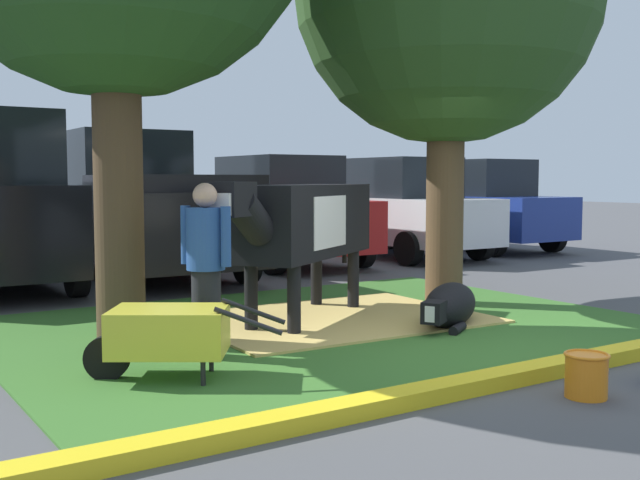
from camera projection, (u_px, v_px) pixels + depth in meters
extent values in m
plane|color=#4C4C4F|center=(462.00, 352.00, 7.09)|extent=(80.00, 80.00, 0.00)
cube|color=#386B28|center=(325.00, 326.00, 8.31)|extent=(6.85, 5.16, 0.02)
cube|color=yellow|center=(518.00, 375.00, 6.04)|extent=(8.05, 0.24, 0.12)
cube|color=tan|center=(335.00, 319.00, 8.63)|extent=(3.29, 2.52, 0.04)
cylinder|color=#4C3823|center=(119.00, 191.00, 7.44)|extent=(0.47, 0.47, 2.97)
cylinder|color=brown|center=(445.00, 202.00, 9.69)|extent=(0.47, 0.47, 2.61)
cube|color=black|center=(306.00, 220.00, 8.57)|extent=(2.30, 1.86, 0.80)
cube|color=white|center=(301.00, 221.00, 8.43)|extent=(1.15, 1.10, 0.56)
cylinder|color=black|center=(250.00, 217.00, 7.34)|extent=(0.71, 0.62, 0.58)
cube|color=black|center=(234.00, 199.00, 7.03)|extent=(0.51, 0.46, 0.32)
cube|color=white|center=(223.00, 204.00, 6.85)|extent=(0.21, 0.23, 0.20)
cylinder|color=black|center=(294.00, 301.00, 7.74)|extent=(0.14, 0.14, 0.74)
cylinder|color=black|center=(251.00, 298.00, 7.93)|extent=(0.14, 0.14, 0.74)
cylinder|color=black|center=(353.00, 280.00, 9.33)|extent=(0.14, 0.14, 0.74)
cylinder|color=black|center=(316.00, 278.00, 9.52)|extent=(0.14, 0.14, 0.74)
cylinder|color=black|center=(345.00, 235.00, 9.69)|extent=(0.06, 0.06, 0.70)
ellipsoid|color=black|center=(450.00, 305.00, 8.28)|extent=(1.19, 0.98, 0.48)
cube|color=black|center=(434.00, 312.00, 7.74)|extent=(0.34, 0.32, 0.22)
cube|color=silver|center=(430.00, 314.00, 7.63)|extent=(0.10, 0.12, 0.16)
cylinder|color=black|center=(458.00, 329.00, 7.90)|extent=(0.35, 0.27, 0.10)
cylinder|color=black|center=(206.00, 314.00, 6.81)|extent=(0.26, 0.26, 0.80)
cylinder|color=#23478C|center=(206.00, 239.00, 6.75)|extent=(0.34, 0.34, 0.55)
sphere|color=tan|center=(205.00, 195.00, 6.72)|extent=(0.22, 0.22, 0.22)
cylinder|color=#23478C|center=(186.00, 235.00, 6.86)|extent=(0.09, 0.09, 0.52)
cylinder|color=#23478C|center=(226.00, 237.00, 6.64)|extent=(0.09, 0.09, 0.52)
cube|color=gold|center=(169.00, 331.00, 6.07)|extent=(1.08, 1.00, 0.36)
cylinder|color=black|center=(107.00, 358.00, 6.09)|extent=(0.35, 0.28, 0.36)
cylinder|color=black|center=(203.00, 373.00, 5.88)|extent=(0.04, 0.04, 0.24)
cylinder|color=black|center=(211.00, 359.00, 6.32)|extent=(0.04, 0.04, 0.24)
cylinder|color=black|center=(248.00, 321.00, 5.84)|extent=(0.46, 0.33, 0.23)
cylinder|color=black|center=(253.00, 311.00, 6.28)|extent=(0.46, 0.33, 0.23)
cylinder|color=orange|center=(586.00, 376.00, 5.62)|extent=(0.31, 0.31, 0.32)
torus|color=orange|center=(587.00, 355.00, 5.61)|extent=(0.33, 0.33, 0.02)
cylinder|color=black|center=(28.00, 255.00, 12.90)|extent=(0.23, 0.64, 0.64)
cylinder|color=black|center=(77.00, 273.00, 10.39)|extent=(0.23, 0.64, 0.64)
cube|color=black|center=(144.00, 223.00, 12.62)|extent=(2.09, 5.43, 1.10)
cube|color=black|center=(124.00, 160.00, 13.33)|extent=(1.87, 1.83, 1.00)
cube|color=black|center=(171.00, 183.00, 11.54)|extent=(1.94, 2.73, 0.24)
cylinder|color=black|center=(56.00, 251.00, 13.60)|extent=(0.23, 0.64, 0.64)
cylinder|color=black|center=(163.00, 246.00, 14.67)|extent=(0.23, 0.64, 0.64)
cylinder|color=black|center=(119.00, 271.00, 10.65)|extent=(0.23, 0.64, 0.64)
cylinder|color=black|center=(247.00, 263.00, 11.73)|extent=(0.23, 0.64, 0.64)
cube|color=red|center=(278.00, 223.00, 14.44)|extent=(1.87, 4.43, 0.90)
cube|color=black|center=(278.00, 178.00, 14.37)|extent=(1.62, 2.23, 0.80)
cylinder|color=black|center=(204.00, 243.00, 15.19)|extent=(0.23, 0.64, 0.64)
cylinder|color=black|center=(282.00, 240.00, 16.16)|extent=(0.23, 0.64, 0.64)
cylinder|color=black|center=(274.00, 256.00, 12.79)|extent=(0.23, 0.64, 0.64)
cylinder|color=black|center=(361.00, 250.00, 13.76)|extent=(0.23, 0.64, 0.64)
cube|color=silver|center=(399.00, 219.00, 15.73)|extent=(1.87, 4.43, 0.90)
cube|color=black|center=(399.00, 178.00, 15.66)|extent=(1.62, 2.23, 0.80)
cylinder|color=black|center=(324.00, 238.00, 16.48)|extent=(0.23, 0.64, 0.64)
cylinder|color=black|center=(390.00, 235.00, 17.45)|extent=(0.23, 0.64, 0.64)
cylinder|color=black|center=(409.00, 249.00, 14.08)|extent=(0.23, 0.64, 0.64)
cylinder|color=black|center=(480.00, 244.00, 15.05)|extent=(0.23, 0.64, 0.64)
cube|color=navy|center=(476.00, 215.00, 17.36)|extent=(1.87, 4.43, 0.90)
cube|color=black|center=(477.00, 178.00, 17.29)|extent=(1.62, 2.23, 0.80)
cylinder|color=black|center=(405.00, 233.00, 18.11)|extent=(0.23, 0.64, 0.64)
cylinder|color=black|center=(461.00, 230.00, 19.08)|extent=(0.23, 0.64, 0.64)
cylinder|color=black|center=(493.00, 241.00, 15.71)|extent=(0.23, 0.64, 0.64)
cylinder|color=black|center=(552.00, 238.00, 16.68)|extent=(0.23, 0.64, 0.64)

